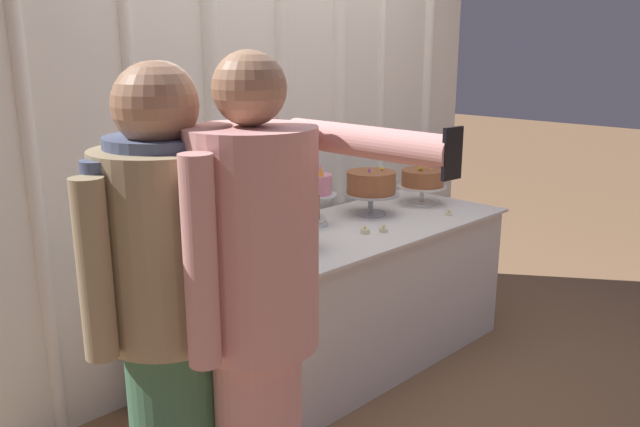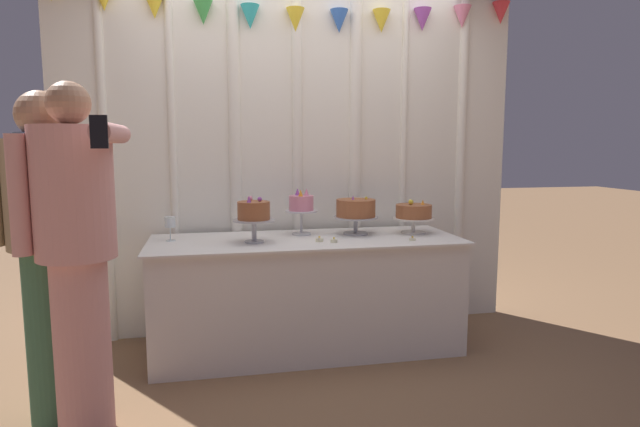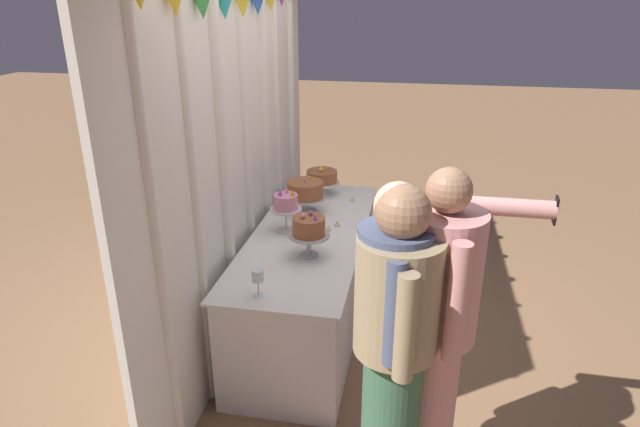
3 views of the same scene
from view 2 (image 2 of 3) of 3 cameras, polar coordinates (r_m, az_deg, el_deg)
name	(u,v)px [view 2 (image 2 of 3)]	position (r m, az deg, el deg)	size (l,w,h in m)	color
ground_plane	(309,353)	(3.70, -1.14, -14.75)	(24.00, 24.00, 0.00)	#846042
draped_curtain	(296,139)	(3.98, -2.58, 8.02)	(3.38, 0.15, 2.76)	white
cake_table	(307,294)	(3.67, -1.45, -8.60)	(2.08, 0.77, 0.77)	white
cake_display_leftmost	(254,213)	(3.43, -7.11, 0.07)	(0.27, 0.27, 0.31)	#B2B2B7
cake_display_midleft	(301,205)	(3.71, -2.02, 0.87)	(0.22, 0.22, 0.32)	silver
cake_display_midright	(356,210)	(3.74, 3.86, 0.38)	(0.32, 0.32, 0.27)	#B2B2B7
cake_display_rightmost	(414,213)	(3.83, 10.00, 0.04)	(0.30, 0.30, 0.24)	silver
wine_glass	(170,223)	(3.62, -15.77, -0.98)	(0.07, 0.07, 0.16)	silver
tealight_far_left	(319,240)	(3.47, -0.07, -2.84)	(0.05, 0.05, 0.04)	beige
tealight_near_left	(334,241)	(3.44, 1.50, -2.94)	(0.05, 0.05, 0.04)	beige
tealight_near_right	(412,239)	(3.56, 9.87, -2.74)	(0.04, 0.04, 0.03)	beige
guest_man_pink_jacket	(57,243)	(2.95, -26.39, -2.88)	(0.49, 0.35, 1.65)	#4C5675
guest_man_dark_suit	(49,247)	(2.94, -27.04, -3.22)	(0.53, 0.43, 1.65)	#3D6B4C
guest_girl_blue_dress	(77,248)	(2.71, -24.63, -3.37)	(0.51, 0.71, 1.68)	#D6938E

